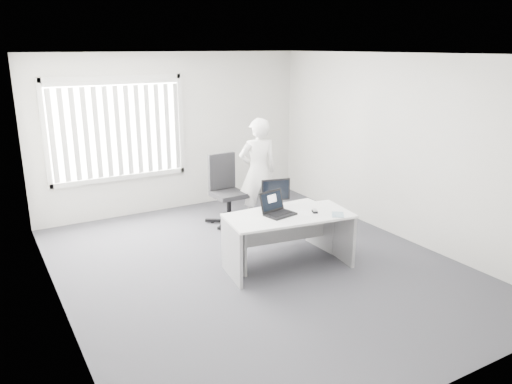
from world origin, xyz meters
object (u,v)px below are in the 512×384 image
monitor (276,193)px  laptop (280,204)px  desk_near (289,230)px  desk_far (279,225)px  person (258,171)px  office_chair (227,202)px

monitor → laptop: bearing=-102.9°
desk_near → laptop: (-0.11, 0.04, 0.36)m
desk_far → monitor: (0.06, 0.21, 0.40)m
desk_near → person: 1.90m
laptop → desk_far: bearing=47.2°
person → laptop: (-0.68, -1.74, 0.01)m
monitor → desk_near: bearing=-91.3°
office_chair → monitor: 1.55m
desk_near → desk_far: bearing=85.1°
office_chair → person: size_ratio=0.65×
desk_far → office_chair: office_chair is taller
desk_far → person: (0.49, 1.43, 0.40)m
office_chair → desk_near: bearing=-95.4°
desk_near → monitor: 0.67m
laptop → office_chair: bearing=72.3°
desk_far → person: person is taller
office_chair → person: (0.46, -0.24, 0.53)m
office_chair → desk_far: bearing=-93.4°
desk_near → monitor: (0.14, 0.56, 0.34)m
office_chair → monitor: office_chair is taller
desk_far → laptop: 0.55m
desk_near → desk_far: 0.36m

